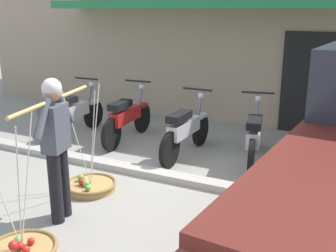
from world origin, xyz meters
name	(u,v)px	position (x,y,z in m)	size (l,w,h in m)	color
ground_plane	(140,197)	(0.00, 0.00, 0.00)	(90.00, 90.00, 0.00)	gray
sidewalk_curb	(164,175)	(0.00, 0.70, 0.05)	(20.00, 0.24, 0.10)	#AEA89C
fruit_vendor	(56,141)	(-0.56, -0.90, 0.98)	(0.38, 1.61, 1.70)	black
fruit_basket_left_side	(22,250)	(-0.39, -1.70, 0.07)	(0.72, 0.72, 1.45)	#B2894C
fruit_basket_right_side	(90,185)	(-0.73, -0.10, 0.07)	(0.72, 0.72, 1.45)	#B2894C
motorcycle_nearest_shop	(73,114)	(-2.52, 1.78, 0.45)	(0.54, 1.82, 1.09)	black
motorcycle_second_in_row	(127,118)	(-1.42, 1.98, 0.45)	(0.54, 1.82, 1.09)	black
motorcycle_third_in_row	(185,130)	(-0.11, 1.72, 0.45)	(0.54, 1.82, 1.09)	black
motorcycle_end_of_row	(254,136)	(1.01, 1.91, 0.45)	(0.58, 1.80, 1.09)	black
storefront_building	(250,21)	(-0.41, 6.52, 2.10)	(13.00, 6.00, 4.20)	tan
wooden_crate	(299,158)	(1.72, 2.01, 0.16)	(0.44, 0.36, 0.32)	olive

